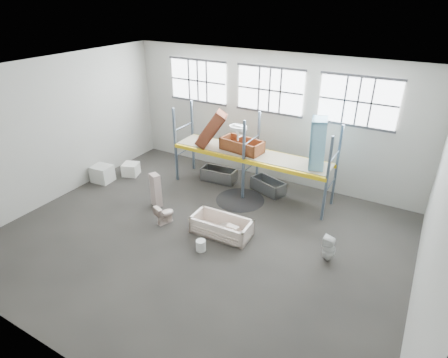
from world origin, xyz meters
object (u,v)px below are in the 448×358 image
Objects in this scene: toilet_beige at (165,214)px; bucket at (201,245)px; cistern_tall at (156,190)px; carton_near at (102,174)px; bathtub_beige at (221,226)px; rust_tub_flat at (242,145)px; blue_tub_upright at (318,144)px; steel_tub_right at (268,186)px; toilet_white at (329,249)px; steel_tub_left at (219,175)px.

bucket is (1.85, -0.66, -0.16)m from toilet_beige.
cistern_tall is 3.15m from carton_near.
bucket is 0.44× the size of carton_near.
rust_tub_flat is at bearing 104.14° from bathtub_beige.
blue_tub_upright is at bearing 55.64° from bathtub_beige.
rust_tub_flat reaches higher than steel_tub_right.
steel_tub_right is at bearing 22.29° from carton_near.
toilet_white is (3.29, 0.41, 0.12)m from bathtub_beige.
toilet_beige is 4.20m from carton_near.
steel_tub_left is 1.80× the size of carton_near.
carton_near is (-5.90, 1.80, 0.16)m from bucket.
steel_tub_right is at bearing 17.09° from rust_tub_flat.
toilet_white is 5.93m from steel_tub_left.
blue_tub_upright is (4.83, 2.66, 1.78)m from cistern_tall.
carton_near reaches higher than bucket.
cistern_tall is 2.97m from steel_tub_left.
toilet_white is at bearing 22.97° from bucket.
bathtub_beige is at bearing -150.09° from toilet_beige.
blue_tub_upright is (3.89, -0.14, 2.14)m from steel_tub_left.
bathtub_beige is at bearing -82.02° from toilet_white.
bathtub_beige is 2.00m from toilet_beige.
bucket is (-2.04, -4.05, -2.22)m from blue_tub_upright.
bucket is (-0.11, -1.03, -0.11)m from bathtub_beige.
cistern_tall reaches higher than steel_tub_left.
steel_tub_left is 4.07× the size of bucket.
carton_near is (-4.04, -2.39, 0.08)m from steel_tub_left.
toilet_white is at bearing -27.65° from steel_tub_left.
carton_near is at bearing -164.15° from blue_tub_upright.
blue_tub_upright is at bearing -2.08° from steel_tub_left.
toilet_white reaches higher than steel_tub_left.
toilet_beige is at bearing -80.68° from toilet_white.
bucket is at bearing -16.96° from carton_near.
carton_near is at bearing 3.44° from toilet_beige.
blue_tub_upright is 5.05m from bucket.
steel_tub_right is (3.05, 2.93, -0.37)m from cistern_tall.
rust_tub_flat reaches higher than bucket.
carton_near reaches higher than bathtub_beige.
steel_tub_left is 1.93m from rust_tub_flat.
rust_tub_flat is at bearing 100.53° from bucket.
carton_near is (-6.00, 0.77, 0.05)m from bathtub_beige.
rust_tub_flat is (1.11, -0.18, 1.56)m from steel_tub_left.
steel_tub_left is (-1.96, 3.16, -0.02)m from bathtub_beige.
toilet_beige is 0.48× the size of steel_tub_left.
bathtub_beige is 2.38× the size of toilet_white.
toilet_beige is at bearing -108.26° from rust_tub_flat.
rust_tub_flat is at bearing -162.91° from steel_tub_right.
steel_tub_right is (2.12, 0.13, -0.01)m from steel_tub_left.
steel_tub_right is (2.12, 3.67, -0.09)m from toilet_beige.
toilet_beige is at bearing -138.90° from blue_tub_upright.
cistern_tall is at bearing 171.01° from bathtub_beige.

